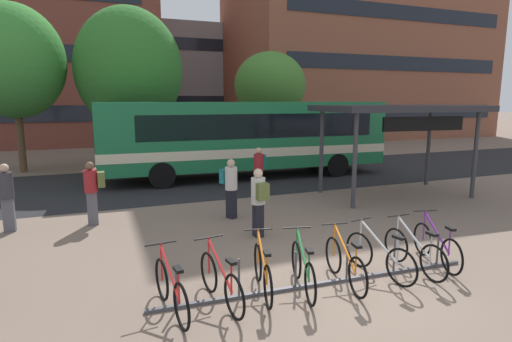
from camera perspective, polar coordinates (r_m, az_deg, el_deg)
name	(u,v)px	position (r m, az deg, el deg)	size (l,w,h in m)	color
ground	(338,282)	(7.85, 11.36, -14.97)	(200.00, 200.00, 0.00)	#7A6656
bus_lane_asphalt	(203,180)	(17.03, -7.51, -1.25)	(80.00, 7.20, 0.01)	#232326
city_bus	(245,136)	(17.33, -1.49, 4.94)	(12.11, 3.02, 3.20)	#196B3D
bike_rack	(321,280)	(7.63, 9.16, -14.91)	(6.15, 0.34, 0.70)	#47474C
parked_bicycle_red_0	(171,290)	(6.66, -11.84, -16.03)	(0.52, 1.72, 0.99)	black
parked_bicycle_red_1	(221,282)	(6.81, -4.97, -15.24)	(0.52, 1.72, 0.99)	black
parked_bicycle_orange_2	(263,272)	(7.14, 0.93, -13.96)	(0.57, 1.69, 0.99)	black
parked_bicycle_green_3	(303,269)	(7.28, 6.59, -13.55)	(0.61, 1.68, 0.99)	black
parked_bicycle_orange_4	(345,264)	(7.63, 12.35, -12.60)	(0.52, 1.71, 0.99)	black
parked_bicycle_silver_5	(379,256)	(8.12, 16.90, -11.40)	(0.52, 1.70, 0.99)	black
parked_bicycle_silver_6	(414,252)	(8.55, 21.27, -10.55)	(0.52, 1.72, 0.99)	black
parked_bicycle_purple_7	(436,246)	(9.06, 23.96, -9.58)	(0.59, 1.69, 0.99)	black
transit_shelter	(399,112)	(14.68, 19.45, 7.86)	(5.56, 3.44, 3.10)	#38383D
commuter_olive_pack_1	(259,198)	(9.73, 0.39, -3.84)	(0.36, 0.54, 1.68)	black
commuter_olive_pack_2	(93,188)	(11.55, -21.93, -2.29)	(0.52, 0.35, 1.70)	#565660
commuter_teal_pack_3	(259,168)	(14.05, 0.43, 0.45)	(0.58, 0.59, 1.67)	#47382D
commuter_olive_pack_4	(5,193)	(11.89, -31.74, -2.64)	(0.52, 0.34, 1.73)	#565660
commuter_teal_pack_5	(230,184)	(11.34, -3.62, -1.89)	(0.49, 0.60, 1.68)	black
street_tree_0	(270,85)	(25.38, 1.97, 11.90)	(4.35, 4.35, 6.18)	brown
street_tree_1	(129,70)	(21.10, -17.34, 13.39)	(5.05, 5.05, 7.67)	brown
street_tree_2	(13,61)	(21.52, -30.91, 13.05)	(4.38, 4.38, 7.49)	brown
building_left_wing	(1,36)	(36.80, -32.15, 15.69)	(21.79, 11.19, 15.84)	brown
building_right_wing	(359,8)	(40.81, 14.25, 21.29)	(22.76, 12.00, 23.06)	brown
building_centre_block	(142,81)	(44.69, -15.70, 12.01)	(16.46, 12.96, 10.40)	gray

